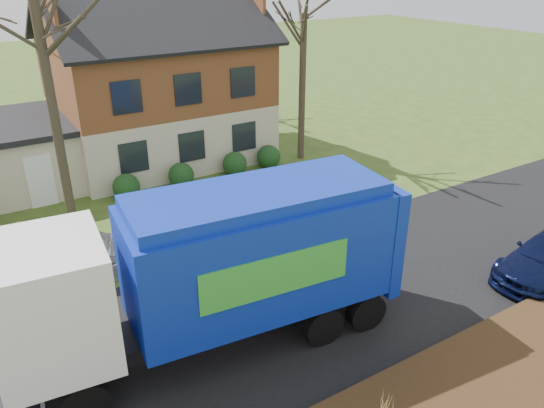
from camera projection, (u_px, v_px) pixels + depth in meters
ground at (279, 311)px, 14.87m from camera, size 120.00×120.00×0.00m
road at (279, 310)px, 14.86m from camera, size 80.00×7.00×0.02m
main_house at (146, 75)px, 24.56m from camera, size 12.95×8.95×9.26m
garbage_truck at (220, 264)px, 12.61m from camera, size 9.84×3.49×4.13m
silver_sedan at (76, 256)px, 16.22m from camera, size 4.43×2.60×1.38m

